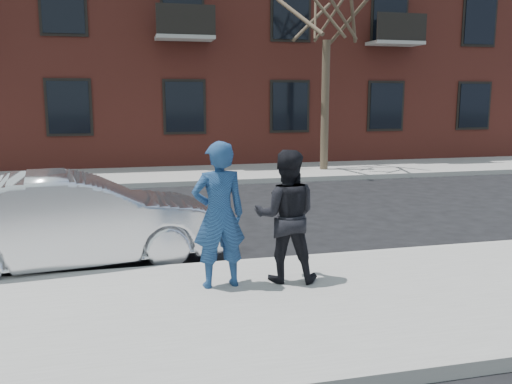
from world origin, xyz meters
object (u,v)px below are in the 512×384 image
object	(u,v)px
man_peacoat	(286,216)
street_tree	(327,2)
silver_sedan	(76,221)
man_hoodie	(219,215)

from	to	relation	value
man_peacoat	street_tree	bearing A→B (deg)	-97.34
man_peacoat	silver_sedan	bearing A→B (deg)	-16.22
silver_sedan	man_peacoat	bearing A→B (deg)	-130.16
street_tree	man_peacoat	xyz separation A→B (m)	(-4.51, -10.43, -4.51)
man_peacoat	man_hoodie	bearing A→B (deg)	17.38
street_tree	man_peacoat	bearing A→B (deg)	-113.38
silver_sedan	man_hoodie	size ratio (longest dim) A/B	2.33
man_hoodie	man_peacoat	size ratio (longest dim) A/B	1.08
silver_sedan	man_peacoat	world-z (taller)	man_peacoat
silver_sedan	man_hoodie	bearing A→B (deg)	-141.21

